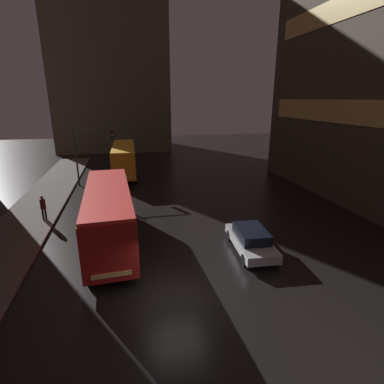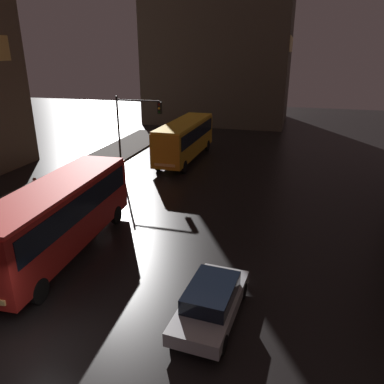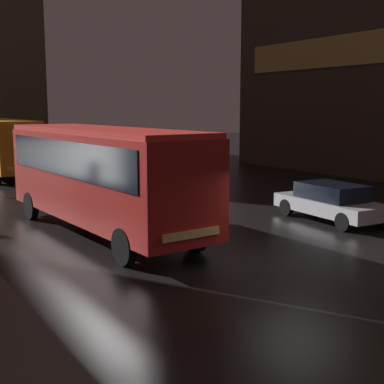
% 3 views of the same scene
% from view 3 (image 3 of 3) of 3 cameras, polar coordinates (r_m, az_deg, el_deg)
% --- Properties ---
extents(ground_plane, '(120.00, 120.00, 0.00)m').
position_cam_3_polar(ground_plane, '(14.57, 11.22, -7.51)').
color(ground_plane, black).
extents(bus_near, '(2.99, 10.19, 3.45)m').
position_cam_3_polar(bus_near, '(17.52, -9.67, 2.41)').
color(bus_near, '#AD1E19').
rests_on(bus_near, ground).
extents(bus_far, '(2.59, 10.31, 3.39)m').
position_cam_3_polar(bus_far, '(34.23, -19.70, 5.11)').
color(bus_far, orange).
rests_on(bus_far, ground).
extents(car_taxi, '(2.14, 4.52, 1.37)m').
position_cam_3_polar(car_taxi, '(20.10, 14.63, -0.98)').
color(car_taxi, '#B7B7BC').
rests_on(car_taxi, ground).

